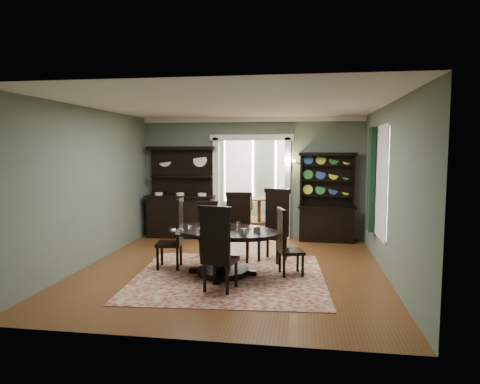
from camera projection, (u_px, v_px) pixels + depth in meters
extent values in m
cube|color=brown|center=(232.00, 269.00, 7.92)|extent=(5.50, 6.00, 0.01)
cube|color=white|center=(231.00, 105.00, 7.62)|extent=(5.50, 6.00, 0.01)
cube|color=#5D6C5A|center=(90.00, 186.00, 8.18)|extent=(0.01, 6.00, 3.00)
cube|color=#5D6C5A|center=(389.00, 191.00, 7.37)|extent=(0.01, 6.00, 3.00)
cube|color=#5D6C5A|center=(187.00, 212.00, 4.82)|extent=(5.50, 0.01, 3.00)
cube|color=#5D6C5A|center=(181.00, 177.00, 11.00)|extent=(1.85, 0.01, 3.00)
cube|color=#5D6C5A|center=(326.00, 178.00, 10.46)|extent=(1.85, 0.01, 3.00)
cube|color=#5D6C5A|center=(252.00, 127.00, 10.60)|extent=(1.80, 0.01, 0.50)
cube|color=white|center=(252.00, 120.00, 10.53)|extent=(5.50, 0.10, 0.12)
cube|color=brown|center=(259.00, 225.00, 12.60)|extent=(3.50, 3.50, 0.01)
cube|color=white|center=(259.00, 122.00, 12.30)|extent=(3.50, 3.50, 0.01)
cube|color=#5D6C5A|center=(200.00, 173.00, 12.71)|extent=(0.01, 3.50, 3.00)
cube|color=#5D6C5A|center=(320.00, 174.00, 12.19)|extent=(0.01, 3.50, 3.00)
cube|color=#5D6C5A|center=(264.00, 171.00, 14.17)|extent=(3.50, 0.01, 3.00)
cube|color=white|center=(239.00, 169.00, 14.24)|extent=(1.05, 0.06, 2.20)
cube|color=white|center=(290.00, 169.00, 13.99)|extent=(1.05, 0.06, 2.20)
cube|color=white|center=(217.00, 187.00, 10.88)|extent=(0.14, 0.25, 2.50)
cube|color=white|center=(287.00, 188.00, 10.62)|extent=(0.14, 0.25, 2.50)
cube|color=white|center=(252.00, 138.00, 10.63)|extent=(2.08, 0.25, 0.14)
cube|color=white|center=(382.00, 182.00, 7.95)|extent=(0.02, 1.10, 2.00)
cube|color=white|center=(381.00, 182.00, 7.95)|extent=(0.01, 1.22, 2.12)
cube|color=#16321D|center=(371.00, 180.00, 8.63)|extent=(0.10, 0.35, 2.10)
cube|color=#B87431|center=(290.00, 164.00, 10.47)|extent=(0.08, 0.05, 0.18)
sphere|color=#FFD88C|center=(285.00, 161.00, 10.33)|extent=(0.07, 0.07, 0.07)
sphere|color=#FFD88C|center=(294.00, 161.00, 10.30)|extent=(0.07, 0.07, 0.07)
cube|color=maroon|center=(229.00, 276.00, 7.43)|extent=(3.45, 3.31, 0.01)
ellipsoid|color=black|center=(223.00, 231.00, 7.48)|extent=(2.35, 1.84, 0.05)
cylinder|color=black|center=(223.00, 233.00, 7.49)|extent=(2.37, 2.37, 0.03)
cylinder|color=black|center=(223.00, 252.00, 7.52)|extent=(0.26, 0.26, 0.71)
cylinder|color=black|center=(223.00, 272.00, 7.55)|extent=(0.91, 0.91, 0.11)
cylinder|color=white|center=(221.00, 229.00, 7.41)|extent=(0.32, 0.32, 0.06)
cube|color=black|center=(208.00, 238.00, 8.69)|extent=(0.50, 0.49, 0.05)
cube|color=black|center=(207.00, 220.00, 8.83)|extent=(0.40, 0.16, 0.69)
cube|color=black|center=(207.00, 203.00, 8.79)|extent=(0.44, 0.19, 0.07)
cylinder|color=black|center=(201.00, 250.00, 8.53)|extent=(0.04, 0.04, 0.41)
cylinder|color=black|center=(217.00, 250.00, 8.58)|extent=(0.04, 0.04, 0.41)
cylinder|color=black|center=(200.00, 247.00, 8.84)|extent=(0.04, 0.04, 0.41)
cylinder|color=black|center=(215.00, 246.00, 8.89)|extent=(0.04, 0.04, 0.41)
cube|color=black|center=(238.00, 237.00, 8.44)|extent=(0.52, 0.51, 0.06)
cube|color=black|center=(238.00, 215.00, 8.60)|extent=(0.48, 0.10, 0.81)
cube|color=black|center=(238.00, 194.00, 8.56)|extent=(0.53, 0.13, 0.08)
cylinder|color=black|center=(228.00, 251.00, 8.28)|extent=(0.05, 0.05, 0.48)
cylinder|color=black|center=(247.00, 251.00, 8.27)|extent=(0.05, 0.05, 0.48)
cylinder|color=black|center=(229.00, 247.00, 8.66)|extent=(0.05, 0.05, 0.48)
cylinder|color=black|center=(248.00, 247.00, 8.64)|extent=(0.05, 0.05, 0.48)
cube|color=black|center=(272.00, 236.00, 8.43)|extent=(0.64, 0.63, 0.07)
cube|color=black|center=(277.00, 213.00, 8.57)|extent=(0.49, 0.23, 0.86)
cube|color=black|center=(277.00, 191.00, 8.53)|extent=(0.54, 0.27, 0.09)
cylinder|color=black|center=(259.00, 249.00, 8.38)|extent=(0.05, 0.05, 0.50)
cylinder|color=black|center=(277.00, 252.00, 8.19)|extent=(0.05, 0.05, 0.50)
cylinder|color=black|center=(268.00, 245.00, 8.72)|extent=(0.05, 0.05, 0.50)
cylinder|color=black|center=(285.00, 248.00, 8.53)|extent=(0.05, 0.05, 0.50)
cube|color=black|center=(169.00, 244.00, 7.92)|extent=(0.49, 0.51, 0.06)
cube|color=black|center=(180.00, 222.00, 7.88)|extent=(0.10, 0.47, 0.79)
cube|color=black|center=(179.00, 201.00, 7.83)|extent=(0.13, 0.51, 0.08)
cylinder|color=black|center=(162.00, 254.00, 8.13)|extent=(0.05, 0.05, 0.46)
cylinder|color=black|center=(158.00, 258.00, 7.77)|extent=(0.05, 0.05, 0.46)
cylinder|color=black|center=(181.00, 254.00, 8.12)|extent=(0.05, 0.05, 0.46)
cylinder|color=black|center=(177.00, 259.00, 7.76)|extent=(0.05, 0.05, 0.46)
cube|color=black|center=(291.00, 252.00, 7.49)|extent=(0.50, 0.51, 0.05)
cube|color=black|center=(281.00, 231.00, 7.43)|extent=(0.16, 0.42, 0.71)
cube|color=black|center=(281.00, 211.00, 7.39)|extent=(0.19, 0.46, 0.07)
cylinder|color=black|center=(303.00, 266.00, 7.37)|extent=(0.05, 0.05, 0.42)
cylinder|color=black|center=(298.00, 261.00, 7.70)|extent=(0.05, 0.05, 0.42)
cylinder|color=black|center=(284.00, 266.00, 7.33)|extent=(0.05, 0.05, 0.42)
cylinder|color=black|center=(280.00, 261.00, 7.65)|extent=(0.05, 0.05, 0.42)
cube|color=black|center=(220.00, 260.00, 6.68)|extent=(0.56, 0.55, 0.06)
cube|color=black|center=(215.00, 236.00, 6.45)|extent=(0.48, 0.15, 0.82)
cube|color=black|center=(215.00, 209.00, 6.40)|extent=(0.53, 0.17, 0.08)
cylinder|color=black|center=(236.00, 273.00, 6.82)|extent=(0.05, 0.05, 0.48)
cylinder|color=black|center=(214.00, 271.00, 6.95)|extent=(0.05, 0.05, 0.48)
cylinder|color=black|center=(227.00, 280.00, 6.47)|extent=(0.05, 0.05, 0.48)
cylinder|color=black|center=(205.00, 277.00, 6.60)|extent=(0.05, 0.05, 0.48)
cube|color=black|center=(181.00, 217.00, 10.78)|extent=(1.65, 0.62, 1.02)
cube|color=black|center=(181.00, 196.00, 10.73)|extent=(1.75, 0.67, 0.05)
cube|color=black|center=(183.00, 171.00, 10.89)|extent=(1.63, 0.14, 1.20)
cube|color=black|center=(182.00, 176.00, 10.80)|extent=(1.59, 0.34, 0.04)
cube|color=black|center=(181.00, 148.00, 10.71)|extent=(1.74, 0.42, 0.08)
cube|color=black|center=(326.00, 224.00, 10.29)|extent=(1.30, 0.52, 0.82)
cube|color=black|center=(327.00, 207.00, 10.25)|extent=(1.39, 0.57, 0.04)
cube|color=black|center=(327.00, 180.00, 10.37)|extent=(1.28, 0.12, 1.24)
cube|color=black|center=(301.00, 180.00, 10.37)|extent=(0.06, 0.24, 1.28)
cube|color=black|center=(354.00, 181.00, 10.18)|extent=(0.06, 0.24, 1.28)
cube|color=black|center=(328.00, 154.00, 10.19)|extent=(1.38, 0.36, 0.07)
cube|color=black|center=(327.00, 196.00, 10.31)|extent=(1.29, 0.30, 0.03)
cube|color=black|center=(327.00, 181.00, 10.28)|extent=(1.29, 0.30, 0.03)
cube|color=black|center=(327.00, 165.00, 10.24)|extent=(1.29, 0.30, 0.03)
cylinder|color=#502F16|center=(259.00, 199.00, 12.62)|extent=(0.84, 0.84, 0.04)
cylinder|color=#502F16|center=(259.00, 211.00, 12.65)|extent=(0.10, 0.10, 0.73)
cylinder|color=#502F16|center=(259.00, 223.00, 12.69)|extent=(0.46, 0.46, 0.06)
cylinder|color=#502F16|center=(244.00, 209.00, 12.49)|extent=(0.41, 0.41, 0.04)
cube|color=#502F16|center=(250.00, 201.00, 12.51)|extent=(0.17, 0.35, 0.51)
cylinder|color=#502F16|center=(238.00, 217.00, 12.62)|extent=(0.04, 0.04, 0.46)
cylinder|color=#502F16|center=(241.00, 218.00, 12.34)|extent=(0.04, 0.04, 0.46)
cylinder|color=#502F16|center=(248.00, 216.00, 12.69)|extent=(0.04, 0.04, 0.46)
cylinder|color=#502F16|center=(250.00, 218.00, 12.41)|extent=(0.04, 0.04, 0.46)
cylinder|color=#502F16|center=(278.00, 208.00, 12.43)|extent=(0.44, 0.44, 0.04)
cube|color=#502F16|center=(272.00, 199.00, 12.50)|extent=(0.17, 0.38, 0.55)
cylinder|color=#502F16|center=(281.00, 218.00, 12.25)|extent=(0.04, 0.04, 0.49)
cylinder|color=#502F16|center=(285.00, 217.00, 12.51)|extent=(0.04, 0.04, 0.49)
cylinder|color=#502F16|center=(271.00, 217.00, 12.40)|extent=(0.04, 0.04, 0.49)
cylinder|color=#502F16|center=(275.00, 216.00, 12.66)|extent=(0.04, 0.04, 0.49)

